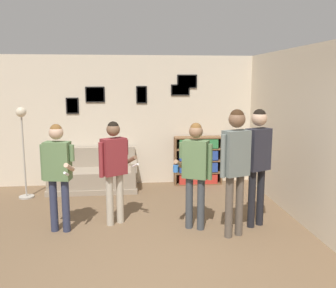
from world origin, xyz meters
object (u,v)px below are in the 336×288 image
at_px(person_watcher_holding_cup, 195,165).
at_px(floor_lamp, 23,138).
at_px(bookshelf, 198,161).
at_px(person_spectator_near_bookshelf, 236,159).
at_px(person_player_foreground_left, 58,167).
at_px(person_spectator_far_right, 258,155).
at_px(couch, 93,176).
at_px(person_player_foreground_center, 114,163).

bearing_deg(person_watcher_holding_cup, floor_lamp, 148.05).
bearing_deg(person_watcher_holding_cup, bookshelf, 78.68).
distance_m(floor_lamp, person_spectator_near_bookshelf, 4.02).
xyz_separation_m(bookshelf, person_player_foreground_left, (-2.46, -2.32, 0.46)).
height_order(bookshelf, person_spectator_far_right, person_spectator_far_right).
height_order(person_player_foreground_left, person_spectator_far_right, person_spectator_far_right).
bearing_deg(person_player_foreground_left, couch, 82.37).
xyz_separation_m(couch, person_watcher_holding_cup, (1.69, -2.23, 0.69)).
xyz_separation_m(person_player_foreground_center, person_spectator_near_bookshelf, (1.69, -0.64, 0.16)).
height_order(bookshelf, person_watcher_holding_cup, person_watcher_holding_cup).
bearing_deg(person_player_foreground_left, bookshelf, 43.37).
distance_m(person_player_foreground_left, person_player_foreground_center, 0.82).
height_order(couch, person_spectator_far_right, person_spectator_far_right).
bearing_deg(person_spectator_near_bookshelf, person_player_foreground_left, 170.18).
xyz_separation_m(person_player_foreground_left, person_spectator_far_right, (2.91, -0.09, 0.14)).
height_order(person_player_foreground_center, person_watcher_holding_cup, same).
bearing_deg(floor_lamp, person_watcher_holding_cup, -31.95).
relative_size(person_watcher_holding_cup, person_spectator_far_right, 0.89).
distance_m(person_player_foreground_left, person_watcher_holding_cup, 1.98).
height_order(floor_lamp, person_player_foreground_center, floor_lamp).
height_order(couch, floor_lamp, floor_lamp).
relative_size(floor_lamp, person_player_foreground_left, 1.08).
height_order(bookshelf, floor_lamp, floor_lamp).
height_order(couch, bookshelf, bookshelf).
bearing_deg(couch, person_player_foreground_left, -97.63).
bearing_deg(bookshelf, person_spectator_near_bookshelf, -89.63).
relative_size(couch, person_spectator_far_right, 0.99).
relative_size(person_player_foreground_center, person_spectator_far_right, 0.89).
bearing_deg(person_spectator_far_right, person_spectator_near_bookshelf, -141.97).
distance_m(person_player_foreground_left, person_spectator_far_right, 2.92).
relative_size(floor_lamp, person_player_foreground_center, 1.08).
distance_m(bookshelf, floor_lamp, 3.51).
bearing_deg(person_spectator_far_right, person_player_foreground_center, 171.90).
distance_m(couch, person_spectator_far_right, 3.53).
relative_size(couch, bookshelf, 1.73).
xyz_separation_m(person_player_foreground_left, person_spectator_near_bookshelf, (2.48, -0.43, 0.16)).
bearing_deg(bookshelf, floor_lamp, -169.60).
distance_m(bookshelf, person_watcher_holding_cup, 2.52).
distance_m(person_player_foreground_center, person_spectator_far_right, 2.15).
bearing_deg(person_spectator_far_right, couch, 139.90).
relative_size(couch, person_spectator_near_bookshelf, 0.97).
height_order(bookshelf, person_player_foreground_left, person_player_foreground_left).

